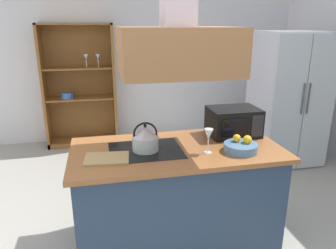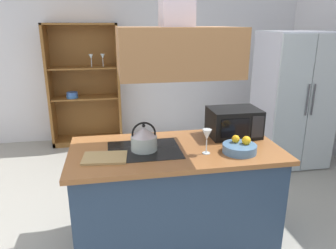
{
  "view_description": "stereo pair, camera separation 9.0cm",
  "coord_description": "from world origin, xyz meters",
  "px_view_note": "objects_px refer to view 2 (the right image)",
  "views": [
    {
      "loc": [
        -0.42,
        -2.43,
        1.91
      ],
      "look_at": [
        0.19,
        0.36,
        1.0
      ],
      "focal_mm": 33.96,
      "sensor_mm": 36.0,
      "label": 1
    },
    {
      "loc": [
        -0.33,
        -2.45,
        1.91
      ],
      "look_at": [
        0.19,
        0.36,
        1.0
      ],
      "focal_mm": 33.96,
      "sensor_mm": 36.0,
      "label": 2
    }
  ],
  "objects_px": {
    "fruit_bowl": "(240,147)",
    "microwave": "(234,122)",
    "cutting_board": "(105,158)",
    "wine_glass_on_counter": "(207,136)",
    "dish_cabinet": "(85,92)",
    "refrigerator": "(292,100)",
    "kettle": "(144,139)"
  },
  "relations": [
    {
      "from": "microwave",
      "to": "fruit_bowl",
      "type": "distance_m",
      "value": 0.43
    },
    {
      "from": "dish_cabinet",
      "to": "microwave",
      "type": "height_order",
      "value": "dish_cabinet"
    },
    {
      "from": "kettle",
      "to": "fruit_bowl",
      "type": "distance_m",
      "value": 0.79
    },
    {
      "from": "cutting_board",
      "to": "wine_glass_on_counter",
      "type": "height_order",
      "value": "wine_glass_on_counter"
    },
    {
      "from": "dish_cabinet",
      "to": "microwave",
      "type": "bearing_deg",
      "value": -59.27
    },
    {
      "from": "cutting_board",
      "to": "wine_glass_on_counter",
      "type": "relative_size",
      "value": 1.65
    },
    {
      "from": "dish_cabinet",
      "to": "kettle",
      "type": "height_order",
      "value": "dish_cabinet"
    },
    {
      "from": "refrigerator",
      "to": "fruit_bowl",
      "type": "bearing_deg",
      "value": -131.91
    },
    {
      "from": "refrigerator",
      "to": "microwave",
      "type": "height_order",
      "value": "refrigerator"
    },
    {
      "from": "wine_glass_on_counter",
      "to": "fruit_bowl",
      "type": "bearing_deg",
      "value": -5.76
    },
    {
      "from": "dish_cabinet",
      "to": "kettle",
      "type": "bearing_deg",
      "value": -76.75
    },
    {
      "from": "cutting_board",
      "to": "dish_cabinet",
      "type": "bearing_deg",
      "value": 96.5
    },
    {
      "from": "cutting_board",
      "to": "wine_glass_on_counter",
      "type": "distance_m",
      "value": 0.83
    },
    {
      "from": "dish_cabinet",
      "to": "microwave",
      "type": "xyz_separation_m",
      "value": [
        1.52,
        -2.56,
        0.18
      ]
    },
    {
      "from": "dish_cabinet",
      "to": "wine_glass_on_counter",
      "type": "xyz_separation_m",
      "value": [
        1.14,
        -2.93,
        0.2
      ]
    },
    {
      "from": "cutting_board",
      "to": "fruit_bowl",
      "type": "relative_size",
      "value": 1.23
    },
    {
      "from": "dish_cabinet",
      "to": "wine_glass_on_counter",
      "type": "relative_size",
      "value": 9.33
    },
    {
      "from": "dish_cabinet",
      "to": "kettle",
      "type": "xyz_separation_m",
      "value": [
        0.65,
        -2.77,
        0.15
      ]
    },
    {
      "from": "dish_cabinet",
      "to": "fruit_bowl",
      "type": "height_order",
      "value": "dish_cabinet"
    },
    {
      "from": "cutting_board",
      "to": "wine_glass_on_counter",
      "type": "xyz_separation_m",
      "value": [
        0.81,
        -0.04,
        0.14
      ]
    },
    {
      "from": "cutting_board",
      "to": "fruit_bowl",
      "type": "xyz_separation_m",
      "value": [
        1.09,
        -0.07,
        0.03
      ]
    },
    {
      "from": "dish_cabinet",
      "to": "wine_glass_on_counter",
      "type": "bearing_deg",
      "value": -68.73
    },
    {
      "from": "refrigerator",
      "to": "dish_cabinet",
      "type": "relative_size",
      "value": 0.95
    },
    {
      "from": "kettle",
      "to": "wine_glass_on_counter",
      "type": "bearing_deg",
      "value": -18.27
    },
    {
      "from": "dish_cabinet",
      "to": "wine_glass_on_counter",
      "type": "height_order",
      "value": "dish_cabinet"
    },
    {
      "from": "cutting_board",
      "to": "fruit_bowl",
      "type": "distance_m",
      "value": 1.09
    },
    {
      "from": "dish_cabinet",
      "to": "microwave",
      "type": "relative_size",
      "value": 4.18
    },
    {
      "from": "wine_glass_on_counter",
      "to": "fruit_bowl",
      "type": "xyz_separation_m",
      "value": [
        0.28,
        -0.03,
        -0.11
      ]
    },
    {
      "from": "cutting_board",
      "to": "wine_glass_on_counter",
      "type": "bearing_deg",
      "value": -2.7
    },
    {
      "from": "refrigerator",
      "to": "kettle",
      "type": "xyz_separation_m",
      "value": [
        -2.2,
        -1.41,
        0.09
      ]
    },
    {
      "from": "cutting_board",
      "to": "fruit_bowl",
      "type": "height_order",
      "value": "fruit_bowl"
    },
    {
      "from": "fruit_bowl",
      "to": "microwave",
      "type": "bearing_deg",
      "value": 75.71
    }
  ]
}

